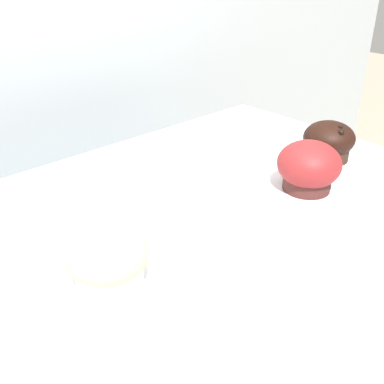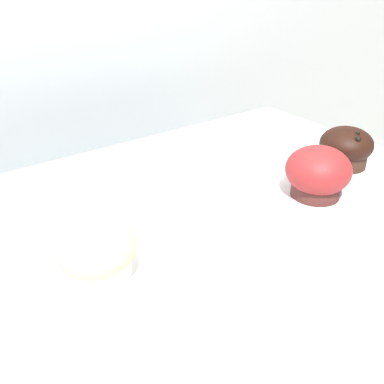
{
  "view_description": "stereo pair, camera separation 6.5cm",
  "coord_description": "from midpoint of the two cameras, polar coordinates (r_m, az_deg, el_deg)",
  "views": [
    {
      "loc": [
        -0.36,
        -0.42,
        1.3
      ],
      "look_at": [
        0.03,
        -0.0,
        0.99
      ],
      "focal_mm": 42.0,
      "sensor_mm": 36.0,
      "label": 1
    },
    {
      "loc": [
        -0.31,
        -0.46,
        1.3
      ],
      "look_at": [
        0.03,
        -0.0,
        0.99
      ],
      "focal_mm": 42.0,
      "sensor_mm": 36.0,
      "label": 2
    }
  ],
  "objects": [
    {
      "name": "muffin_front_center",
      "position": [
        0.75,
        12.23,
        3.04
      ],
      "size": [
        0.1,
        0.1,
        0.08
      ],
      "color": "#46221E",
      "rests_on": "display_counter"
    },
    {
      "name": "wall_back",
      "position": [
        1.17,
        -23.28,
        5.91
      ],
      "size": [
        3.2,
        0.1,
        1.8
      ],
      "primitive_type": "cube",
      "color": "#A8B2B7",
      "rests_on": "ground"
    },
    {
      "name": "muffin_back_right",
      "position": [
        0.54,
        -14.05,
        -8.36
      ],
      "size": [
        0.1,
        0.1,
        0.07
      ],
      "color": "white",
      "rests_on": "display_counter"
    },
    {
      "name": "muffin_front_left",
      "position": [
        0.88,
        14.96,
        6.2
      ],
      "size": [
        0.1,
        0.1,
        0.07
      ],
      "color": "#332016",
      "rests_on": "display_counter"
    },
    {
      "name": "serving_plate",
      "position": [
        0.8,
        -4.64,
        2.67
      ],
      "size": [
        0.19,
        0.19,
        0.01
      ],
      "color": "white",
      "rests_on": "display_counter"
    }
  ]
}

